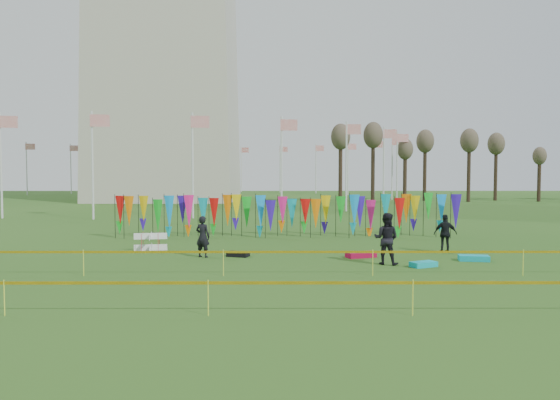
{
  "coord_description": "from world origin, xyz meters",
  "views": [
    {
      "loc": [
        -0.23,
        -20.37,
        3.56
      ],
      "look_at": [
        -0.17,
        6.0,
        2.18
      ],
      "focal_mm": 35.0,
      "sensor_mm": 36.0,
      "label": 1
    }
  ],
  "objects_px": {
    "box_kite": "(151,242)",
    "person_right": "(445,234)",
    "kite_bag_red": "(361,255)",
    "kite_bag_teal": "(474,258)",
    "person_left": "(203,237)",
    "kite_bag_black": "(238,254)",
    "kite_bag_turquoise": "(423,264)",
    "person_mid": "(386,239)"
  },
  "relations": [
    {
      "from": "kite_bag_turquoise",
      "to": "kite_bag_teal",
      "type": "distance_m",
      "value": 2.73
    },
    {
      "from": "kite_bag_red",
      "to": "kite_bag_black",
      "type": "relative_size",
      "value": 1.38
    },
    {
      "from": "person_left",
      "to": "kite_bag_red",
      "type": "height_order",
      "value": "person_left"
    },
    {
      "from": "box_kite",
      "to": "kite_bag_turquoise",
      "type": "relative_size",
      "value": 0.83
    },
    {
      "from": "person_mid",
      "to": "kite_bag_turquoise",
      "type": "xyz_separation_m",
      "value": [
        1.29,
        -0.55,
        -0.89
      ]
    },
    {
      "from": "person_mid",
      "to": "kite_bag_black",
      "type": "height_order",
      "value": "person_mid"
    },
    {
      "from": "person_right",
      "to": "box_kite",
      "type": "bearing_deg",
      "value": 4.22
    },
    {
      "from": "kite_bag_red",
      "to": "person_right",
      "type": "bearing_deg",
      "value": 18.62
    },
    {
      "from": "person_mid",
      "to": "kite_bag_teal",
      "type": "distance_m",
      "value": 3.85
    },
    {
      "from": "box_kite",
      "to": "kite_bag_turquoise",
      "type": "height_order",
      "value": "box_kite"
    },
    {
      "from": "person_mid",
      "to": "person_right",
      "type": "distance_m",
      "value": 4.39
    },
    {
      "from": "person_left",
      "to": "kite_bag_red",
      "type": "relative_size",
      "value": 1.42
    },
    {
      "from": "kite_bag_black",
      "to": "kite_bag_teal",
      "type": "bearing_deg",
      "value": -6.86
    },
    {
      "from": "box_kite",
      "to": "kite_bag_red",
      "type": "relative_size",
      "value": 0.68
    },
    {
      "from": "box_kite",
      "to": "kite_bag_red",
      "type": "distance_m",
      "value": 9.34
    },
    {
      "from": "person_left",
      "to": "kite_bag_red",
      "type": "distance_m",
      "value": 6.6
    },
    {
      "from": "person_left",
      "to": "person_right",
      "type": "distance_m",
      "value": 10.53
    },
    {
      "from": "person_left",
      "to": "person_mid",
      "type": "xyz_separation_m",
      "value": [
        7.27,
        -1.77,
        0.13
      ]
    },
    {
      "from": "kite_bag_black",
      "to": "kite_bag_teal",
      "type": "xyz_separation_m",
      "value": [
        9.47,
        -1.14,
        0.01
      ]
    },
    {
      "from": "person_mid",
      "to": "box_kite",
      "type": "bearing_deg",
      "value": 4.04
    },
    {
      "from": "person_right",
      "to": "kite_bag_red",
      "type": "distance_m",
      "value": 4.18
    },
    {
      "from": "person_mid",
      "to": "kite_bag_red",
      "type": "height_order",
      "value": "person_mid"
    },
    {
      "from": "box_kite",
      "to": "person_right",
      "type": "relative_size",
      "value": 0.49
    },
    {
      "from": "kite_bag_red",
      "to": "kite_bag_teal",
      "type": "bearing_deg",
      "value": -11.47
    },
    {
      "from": "person_left",
      "to": "kite_bag_teal",
      "type": "xyz_separation_m",
      "value": [
        10.93,
        -0.95,
        -0.75
      ]
    },
    {
      "from": "kite_bag_black",
      "to": "box_kite",
      "type": "bearing_deg",
      "value": 158.51
    },
    {
      "from": "person_right",
      "to": "kite_bag_black",
      "type": "xyz_separation_m",
      "value": [
        -9.01,
        -1.06,
        -0.74
      ]
    },
    {
      "from": "person_mid",
      "to": "kite_bag_red",
      "type": "xyz_separation_m",
      "value": [
        -0.71,
        1.7,
        -0.88
      ]
    },
    {
      "from": "person_left",
      "to": "kite_bag_turquoise",
      "type": "distance_m",
      "value": 8.9
    },
    {
      "from": "kite_bag_turquoise",
      "to": "kite_bag_black",
      "type": "height_order",
      "value": "kite_bag_black"
    },
    {
      "from": "person_left",
      "to": "person_mid",
      "type": "height_order",
      "value": "person_mid"
    },
    {
      "from": "person_left",
      "to": "kite_bag_teal",
      "type": "bearing_deg",
      "value": -162.9
    },
    {
      "from": "person_right",
      "to": "kite_bag_red",
      "type": "height_order",
      "value": "person_right"
    },
    {
      "from": "box_kite",
      "to": "person_right",
      "type": "distance_m",
      "value": 13.06
    },
    {
      "from": "box_kite",
      "to": "person_left",
      "type": "height_order",
      "value": "person_left"
    },
    {
      "from": "box_kite",
      "to": "kite_bag_teal",
      "type": "xyz_separation_m",
      "value": [
        13.51,
        -2.73,
        -0.3
      ]
    },
    {
      "from": "box_kite",
      "to": "person_mid",
      "type": "relative_size",
      "value": 0.42
    },
    {
      "from": "kite_bag_red",
      "to": "person_left",
      "type": "bearing_deg",
      "value": 179.44
    },
    {
      "from": "person_left",
      "to": "kite_bag_teal",
      "type": "relative_size",
      "value": 1.49
    },
    {
      "from": "kite_bag_turquoise",
      "to": "person_right",
      "type": "bearing_deg",
      "value": 61.93
    },
    {
      "from": "person_right",
      "to": "person_mid",
      "type": "bearing_deg",
      "value": 49.93
    },
    {
      "from": "kite_bag_red",
      "to": "kite_bag_teal",
      "type": "relative_size",
      "value": 1.05
    }
  ]
}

